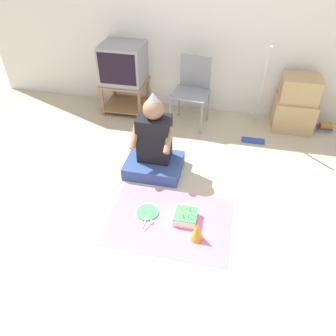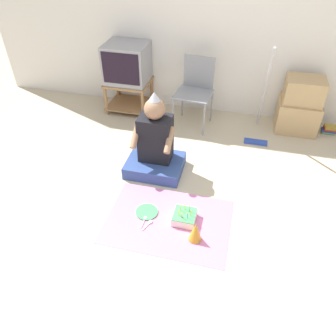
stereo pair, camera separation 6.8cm
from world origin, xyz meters
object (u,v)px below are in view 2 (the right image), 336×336
Objects in this scene: folding_chair at (196,87)px; cardboard_box_stack at (300,107)px; dust_mop at (261,114)px; tv at (127,63)px; party_hat_blue at (195,231)px; paper_plate at (147,212)px; birthday_cake at (184,217)px; book_pile at (329,129)px; person_seated at (155,147)px.

folding_chair reaches higher than cardboard_box_stack.
tv is at bearing 169.53° from dust_mop.
cardboard_box_stack reaches higher than party_hat_blue.
cardboard_box_stack is 2.41m from paper_plate.
dust_mop is at bearing -144.45° from cardboard_box_stack.
birthday_cake is at bearing -110.62° from dust_mop.
dust_mop reaches higher than folding_chair.
folding_chair is 1.33m from cardboard_box_stack.
dust_mop is 6.54× the size of book_pile.
dust_mop reaches higher than cardboard_box_stack.
dust_mop is 5.94× the size of party_hat_blue.
tv reaches higher than paper_plate.
folding_chair reaches higher than birthday_cake.
dust_mop reaches higher than paper_plate.
party_hat_blue is 0.55m from paper_plate.
tv is 2.28m from cardboard_box_stack.
dust_mop reaches higher than party_hat_blue.
birthday_cake is at bearing -58.17° from tv.
birthday_cake is at bearing -128.01° from book_pile.
party_hat_blue is at bearing -104.59° from dust_mop.
folding_chair is 1.24× the size of cardboard_box_stack.
folding_chair is 1.80m from book_pile.
cardboard_box_stack is 2.32m from party_hat_blue.
birthday_cake is at bearing -82.39° from folding_chair.
party_hat_blue is at bearing -57.87° from tv.
birthday_cake is 0.97× the size of paper_plate.
cardboard_box_stack is (2.26, 0.01, -0.35)m from tv.
tv is at bearing 120.25° from person_seated.
person_seated reaches higher than book_pile.
folding_chair is 4.16× the size of birthday_cake.
dust_mop is 1.40m from person_seated.
person_seated is at bearing -147.68° from book_pile.
party_hat_blue is (1.32, -2.11, -0.57)m from tv.
person_seated is 0.86m from birthday_cake.
tv is 1.84m from dust_mop.
tv is 0.46× the size of dust_mop.
paper_plate is (0.82, -1.90, -0.66)m from tv.
person_seated is at bearing -59.75° from tv.
dust_mop is (0.83, -0.19, -0.16)m from folding_chair.
paper_plate is (-0.37, 0.01, -0.04)m from birthday_cake.
person_seated is 1.07m from party_hat_blue.
paper_plate is at bearing 177.95° from birthday_cake.
person_seated is (-1.54, -1.25, -0.02)m from cardboard_box_stack.
dust_mop is at bearing -13.00° from folding_chair.
paper_plate is at bearing -127.03° from cardboard_box_stack.
party_hat_blue is at bearing -113.87° from cardboard_box_stack.
birthday_cake is at bearing -2.05° from paper_plate.
person_seated is 4.65× the size of party_hat_blue.
person_seated is 4.44× the size of birthday_cake.
person_seated reaches higher than birthday_cake.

